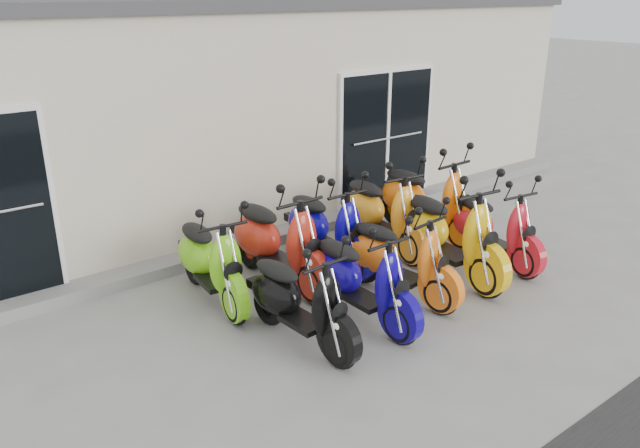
# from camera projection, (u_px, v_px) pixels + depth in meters

# --- Properties ---
(ground) EXTENTS (80.00, 80.00, 0.00)m
(ground) POSITION_uv_depth(u_px,v_px,m) (350.00, 295.00, 7.57)
(ground) COLOR gray
(ground) RESTS_ON ground
(building) EXTENTS (14.00, 6.00, 3.20)m
(building) POSITION_uv_depth(u_px,v_px,m) (158.00, 105.00, 10.84)
(building) COLOR beige
(building) RESTS_ON ground
(roof_cap) EXTENTS (14.20, 6.20, 0.16)m
(roof_cap) POSITION_uv_depth(u_px,v_px,m) (148.00, 2.00, 10.25)
(roof_cap) COLOR #3F3F42
(roof_cap) RESTS_ON building
(front_step) EXTENTS (14.00, 0.40, 0.15)m
(front_step) POSITION_uv_depth(u_px,v_px,m) (260.00, 240.00, 9.03)
(front_step) COLOR gray
(front_step) RESTS_ON ground
(door_left) EXTENTS (1.07, 0.08, 2.22)m
(door_left) POSITION_uv_depth(u_px,v_px,m) (5.00, 204.00, 6.89)
(door_left) COLOR black
(door_left) RESTS_ON front_step
(door_right) EXTENTS (2.02, 0.08, 2.22)m
(door_right) POSITION_uv_depth(u_px,v_px,m) (386.00, 134.00, 10.22)
(door_right) COLOR black
(door_right) RESTS_ON front_step
(scooter_front_black) EXTENTS (0.73, 1.77, 1.28)m
(scooter_front_black) POSITION_uv_depth(u_px,v_px,m) (299.00, 288.00, 6.32)
(scooter_front_black) COLOR black
(scooter_front_black) RESTS_ON ground
(scooter_front_blue) EXTENTS (0.67, 1.79, 1.32)m
(scooter_front_blue) POSITION_uv_depth(u_px,v_px,m) (361.00, 267.00, 6.76)
(scooter_front_blue) COLOR #100381
(scooter_front_blue) RESTS_ON ground
(scooter_front_orange_a) EXTENTS (0.84, 1.84, 1.32)m
(scooter_front_orange_a) POSITION_uv_depth(u_px,v_px,m) (400.00, 246.00, 7.32)
(scooter_front_orange_a) COLOR orange
(scooter_front_orange_a) RESTS_ON ground
(scooter_front_orange_b) EXTENTS (0.98, 2.13, 1.52)m
(scooter_front_orange_b) POSITION_uv_depth(u_px,v_px,m) (449.00, 221.00, 7.83)
(scooter_front_orange_b) COLOR yellow
(scooter_front_orange_b) RESTS_ON ground
(scooter_front_red) EXTENTS (0.89, 1.84, 1.30)m
(scooter_front_red) POSITION_uv_depth(u_px,v_px,m) (495.00, 217.00, 8.27)
(scooter_front_red) COLOR red
(scooter_front_red) RESTS_ON ground
(scooter_back_green) EXTENTS (0.84, 1.88, 1.35)m
(scooter_back_green) POSITION_uv_depth(u_px,v_px,m) (210.00, 249.00, 7.19)
(scooter_back_green) COLOR #6FD215
(scooter_back_green) RESTS_ON ground
(scooter_back_red) EXTENTS (0.78, 2.04, 1.49)m
(scooter_back_red) POSITION_uv_depth(u_px,v_px,m) (278.00, 229.00, 7.60)
(scooter_back_red) COLOR red
(scooter_back_red) RESTS_ON ground
(scooter_back_blue) EXTENTS (0.74, 1.89, 1.38)m
(scooter_back_blue) POSITION_uv_depth(u_px,v_px,m) (327.00, 217.00, 8.15)
(scooter_back_blue) COLOR #0D0698
(scooter_back_blue) RESTS_ON ground
(scooter_back_yellow) EXTENTS (0.94, 2.02, 1.44)m
(scooter_back_yellow) POSITION_uv_depth(u_px,v_px,m) (383.00, 201.00, 8.67)
(scooter_back_yellow) COLOR #F8A11F
(scooter_back_yellow) RESTS_ON ground
(scooter_back_extra) EXTENTS (0.78, 2.04, 1.49)m
(scooter_back_extra) POSITION_uv_depth(u_px,v_px,m) (427.00, 189.00, 9.12)
(scooter_back_extra) COLOR orange
(scooter_back_extra) RESTS_ON ground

